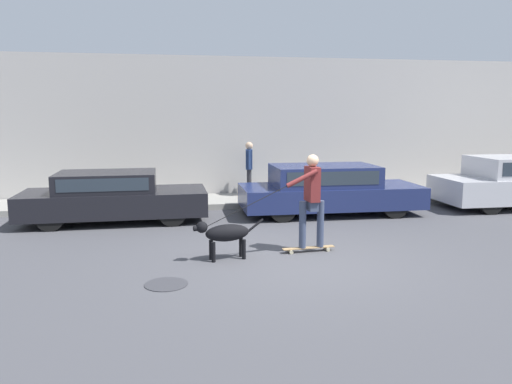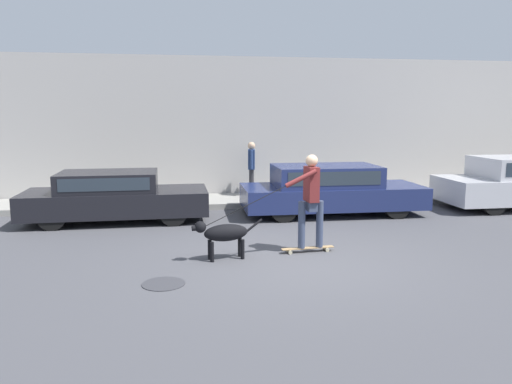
{
  "view_description": "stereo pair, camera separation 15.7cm",
  "coord_description": "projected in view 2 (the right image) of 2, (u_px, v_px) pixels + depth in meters",
  "views": [
    {
      "loc": [
        -2.29,
        -8.2,
        2.54
      ],
      "look_at": [
        -0.52,
        1.68,
        0.95
      ],
      "focal_mm": 35.0,
      "sensor_mm": 36.0,
      "label": 1
    },
    {
      "loc": [
        -2.14,
        -8.22,
        2.54
      ],
      "look_at": [
        -0.52,
        1.68,
        0.95
      ],
      "focal_mm": 35.0,
      "sensor_mm": 36.0,
      "label": 2
    }
  ],
  "objects": [
    {
      "name": "parked_car_0",
      "position": [
        115.0,
        197.0,
        11.76
      ],
      "size": [
        4.24,
        1.69,
        1.19
      ],
      "rotation": [
        0.0,
        0.0,
        0.01
      ],
      "color": "black",
      "rests_on": "ground_plane"
    },
    {
      "name": "manhole_cover",
      "position": [
        164.0,
        284.0,
        7.48
      ],
      "size": [
        0.65,
        0.65,
        0.01
      ],
      "color": "#38383D",
      "rests_on": "ground_plane"
    },
    {
      "name": "ground_plane",
      "position": [
        301.0,
        259.0,
        8.75
      ],
      "size": [
        36.0,
        36.0,
        0.0
      ],
      "primitive_type": "plane",
      "color": "#47474C"
    },
    {
      "name": "dog",
      "position": [
        224.0,
        233.0,
        8.68
      ],
      "size": [
        1.27,
        0.43,
        0.71
      ],
      "rotation": [
        0.0,
        0.0,
        3.31
      ],
      "color": "black",
      "rests_on": "ground_plane"
    },
    {
      "name": "skateboarder",
      "position": [
        310.0,
        196.0,
        9.06
      ],
      "size": [
        2.49,
        0.56,
        1.8
      ],
      "rotation": [
        0.0,
        0.0,
        3.22
      ],
      "color": "beige",
      "rests_on": "ground_plane"
    },
    {
      "name": "parked_car_1",
      "position": [
        330.0,
        190.0,
        12.59
      ],
      "size": [
        4.55,
        1.83,
        1.25
      ],
      "rotation": [
        0.0,
        0.0,
        -0.02
      ],
      "color": "black",
      "rests_on": "ground_plane"
    },
    {
      "name": "pedestrian_with_bag",
      "position": [
        252.0,
        166.0,
        14.48
      ],
      "size": [
        0.25,
        0.66,
        1.56
      ],
      "rotation": [
        0.0,
        0.0,
        -0.18
      ],
      "color": "#28282D",
      "rests_on": "sidewalk_curb"
    },
    {
      "name": "sidewalk_curb",
      "position": [
        252.0,
        200.0,
        14.27
      ],
      "size": [
        30.0,
        1.85,
        0.16
      ],
      "color": "gray",
      "rests_on": "ground_plane"
    },
    {
      "name": "back_wall",
      "position": [
        246.0,
        128.0,
        15.02
      ],
      "size": [
        32.0,
        0.3,
        4.19
      ],
      "color": "#B2ADA8",
      "rests_on": "ground_plane"
    },
    {
      "name": "fire_hydrant",
      "position": [
        411.0,
        193.0,
        13.76
      ],
      "size": [
        0.18,
        0.18,
        0.67
      ],
      "color": "#4C5156",
      "rests_on": "ground_plane"
    }
  ]
}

